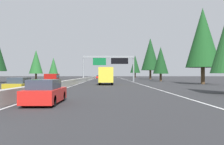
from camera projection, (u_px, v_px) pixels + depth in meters
The scene contains 17 objects.
ground_plane at pixel (87, 81), 65.72m from camera, with size 320.00×320.00×0.00m, color #2D2D30.
median_barrier at pixel (91, 78), 85.71m from camera, with size 180.00×0.56×0.90m, color #ADAAA3.
shoulder_stripe_right at pixel (126, 80), 75.93m from camera, with size 160.00×0.16×0.01m, color silver.
shoulder_stripe_median at pixel (91, 80), 75.72m from camera, with size 160.00×0.16×0.01m, color silver.
sign_gantry_overhead at pixel (109, 61), 58.30m from camera, with size 0.50×12.68×6.32m.
sedan_distant_a at pixel (45, 92), 14.40m from camera, with size 4.40×1.80×1.47m.
box_truck_near_center at pixel (106, 75), 41.88m from camera, with size 8.50×2.40×2.95m.
pickup_far_right at pixel (107, 78), 63.30m from camera, with size 5.60×2.00×1.86m.
sedan_mid_left at pixel (98, 77), 102.53m from camera, with size 4.40×1.80×1.47m.
oncoming_near at pixel (51, 80), 35.65m from camera, with size 5.60×2.00×1.86m.
oncoming_far at pixel (20, 85), 23.55m from camera, with size 4.40×1.80×1.47m.
conifer_right_near at pixel (203, 38), 43.02m from camera, with size 6.10×6.10×13.86m.
conifer_right_mid at pixel (161, 60), 61.08m from camera, with size 3.91×3.91×8.89m.
conifer_right_far at pixel (150, 54), 86.21m from camera, with size 6.58×6.58×14.96m.
conifer_right_distant at pixel (135, 64), 122.08m from camera, with size 5.09×5.09×11.57m.
conifer_left_mid at pixel (36, 62), 71.08m from camera, with size 4.03×4.03×9.16m.
conifer_left_far at pixel (53, 66), 107.82m from camera, with size 4.15×4.15×9.42m.
Camera 1 is at (-5.85, -5.65, 1.78)m, focal length 38.18 mm.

